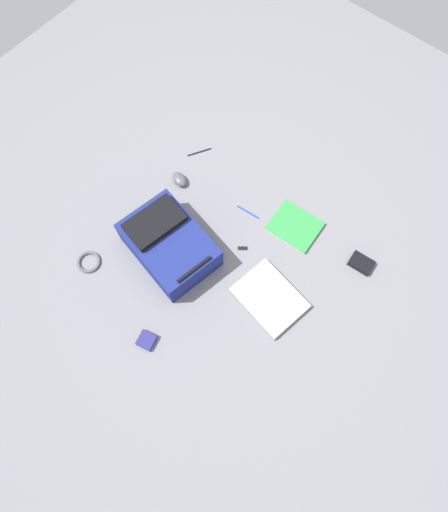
{
  "coord_description": "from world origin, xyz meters",
  "views": [
    {
      "loc": [
        0.59,
        0.47,
        1.98
      ],
      "look_at": [
        -0.01,
        -0.02,
        0.02
      ],
      "focal_mm": 30.55,
      "sensor_mm": 36.0,
      "label": 1
    }
  ],
  "objects_px": {
    "backpack": "(169,244)",
    "computer_mouse": "(180,179)",
    "power_brick": "(361,263)",
    "usb_stick": "(243,248)",
    "laptop": "(270,298)",
    "earbud_pouch": "(147,340)",
    "pen_black": "(199,152)",
    "book_blue": "(295,226)",
    "cable_coil": "(89,262)",
    "pen_blue": "(248,212)"
  },
  "relations": [
    {
      "from": "earbud_pouch",
      "to": "laptop",
      "type": "bearing_deg",
      "value": 148.81
    },
    {
      "from": "earbud_pouch",
      "to": "pen_black",
      "type": "bearing_deg",
      "value": -152.58
    },
    {
      "from": "power_brick",
      "to": "pen_blue",
      "type": "xyz_separation_m",
      "value": [
        0.12,
        -0.6,
        -0.01
      ]
    },
    {
      "from": "pen_blue",
      "to": "earbud_pouch",
      "type": "xyz_separation_m",
      "value": [
        0.81,
        0.05,
        0.01
      ]
    },
    {
      "from": "usb_stick",
      "to": "earbud_pouch",
      "type": "bearing_deg",
      "value": -4.68
    },
    {
      "from": "laptop",
      "to": "earbud_pouch",
      "type": "bearing_deg",
      "value": -31.19
    },
    {
      "from": "earbud_pouch",
      "to": "power_brick",
      "type": "bearing_deg",
      "value": 149.64
    },
    {
      "from": "laptop",
      "to": "earbud_pouch",
      "type": "height_order",
      "value": "laptop"
    },
    {
      "from": "usb_stick",
      "to": "power_brick",
      "type": "bearing_deg",
      "value": 121.15
    },
    {
      "from": "computer_mouse",
      "to": "usb_stick",
      "type": "distance_m",
      "value": 0.5
    },
    {
      "from": "laptop",
      "to": "earbud_pouch",
      "type": "relative_size",
      "value": 4.73
    },
    {
      "from": "book_blue",
      "to": "earbud_pouch",
      "type": "relative_size",
      "value": 3.37
    },
    {
      "from": "laptop",
      "to": "computer_mouse",
      "type": "distance_m",
      "value": 0.78
    },
    {
      "from": "backpack",
      "to": "cable_coil",
      "type": "distance_m",
      "value": 0.41
    },
    {
      "from": "backpack",
      "to": "pen_black",
      "type": "height_order",
      "value": "backpack"
    },
    {
      "from": "cable_coil",
      "to": "power_brick",
      "type": "bearing_deg",
      "value": 129.11
    },
    {
      "from": "laptop",
      "to": "usb_stick",
      "type": "relative_size",
      "value": 7.45
    },
    {
      "from": "book_blue",
      "to": "cable_coil",
      "type": "distance_m",
      "value": 1.03
    },
    {
      "from": "backpack",
      "to": "power_brick",
      "type": "relative_size",
      "value": 4.31
    },
    {
      "from": "power_brick",
      "to": "computer_mouse",
      "type": "bearing_deg",
      "value": -77.92
    },
    {
      "from": "laptop",
      "to": "usb_stick",
      "type": "height_order",
      "value": "laptop"
    },
    {
      "from": "power_brick",
      "to": "usb_stick",
      "type": "relative_size",
      "value": 2.37
    },
    {
      "from": "laptop",
      "to": "pen_blue",
      "type": "bearing_deg",
      "value": -129.33
    },
    {
      "from": "laptop",
      "to": "pen_blue",
      "type": "xyz_separation_m",
      "value": [
        -0.3,
        -0.36,
        -0.01
      ]
    },
    {
      "from": "backpack",
      "to": "pen_blue",
      "type": "relative_size",
      "value": 3.68
    },
    {
      "from": "earbud_pouch",
      "to": "computer_mouse",
      "type": "bearing_deg",
      "value": -148.61
    },
    {
      "from": "backpack",
      "to": "usb_stick",
      "type": "xyz_separation_m",
      "value": [
        -0.23,
        0.27,
        -0.08
      ]
    },
    {
      "from": "book_blue",
      "to": "pen_blue",
      "type": "relative_size",
      "value": 1.91
    },
    {
      "from": "earbud_pouch",
      "to": "pen_blue",
      "type": "bearing_deg",
      "value": -176.35
    },
    {
      "from": "pen_black",
      "to": "earbud_pouch",
      "type": "relative_size",
      "value": 1.8
    },
    {
      "from": "computer_mouse",
      "to": "cable_coil",
      "type": "height_order",
      "value": "computer_mouse"
    },
    {
      "from": "pen_black",
      "to": "cable_coil",
      "type": "bearing_deg",
      "value": 0.08
    },
    {
      "from": "laptop",
      "to": "cable_coil",
      "type": "distance_m",
      "value": 0.89
    },
    {
      "from": "earbud_pouch",
      "to": "usb_stick",
      "type": "xyz_separation_m",
      "value": [
        -0.63,
        0.05,
        -0.01
      ]
    },
    {
      "from": "backpack",
      "to": "book_blue",
      "type": "bearing_deg",
      "value": 141.15
    },
    {
      "from": "computer_mouse",
      "to": "pen_black",
      "type": "xyz_separation_m",
      "value": [
        -0.2,
        -0.04,
        -0.02
      ]
    },
    {
      "from": "computer_mouse",
      "to": "laptop",
      "type": "bearing_deg",
      "value": 91.84
    },
    {
      "from": "cable_coil",
      "to": "pen_black",
      "type": "relative_size",
      "value": 0.85
    },
    {
      "from": "laptop",
      "to": "pen_black",
      "type": "distance_m",
      "value": 0.89
    },
    {
      "from": "backpack",
      "to": "book_blue",
      "type": "xyz_separation_m",
      "value": [
        -0.49,
        0.39,
        -0.07
      ]
    },
    {
      "from": "backpack",
      "to": "pen_blue",
      "type": "xyz_separation_m",
      "value": [
        -0.41,
        0.16,
        -0.08
      ]
    },
    {
      "from": "computer_mouse",
      "to": "power_brick",
      "type": "bearing_deg",
      "value": 119.51
    },
    {
      "from": "cable_coil",
      "to": "usb_stick",
      "type": "xyz_separation_m",
      "value": [
        -0.53,
        0.53,
        -0.0
      ]
    },
    {
      "from": "book_blue",
      "to": "pen_black",
      "type": "relative_size",
      "value": 1.87
    },
    {
      "from": "laptop",
      "to": "computer_mouse",
      "type": "height_order",
      "value": "computer_mouse"
    },
    {
      "from": "pen_black",
      "to": "computer_mouse",
      "type": "bearing_deg",
      "value": 11.06
    },
    {
      "from": "backpack",
      "to": "computer_mouse",
      "type": "xyz_separation_m",
      "value": [
        -0.32,
        -0.22,
        -0.06
      ]
    },
    {
      "from": "book_blue",
      "to": "pen_blue",
      "type": "bearing_deg",
      "value": -70.48
    },
    {
      "from": "backpack",
      "to": "power_brick",
      "type": "height_order",
      "value": "backpack"
    },
    {
      "from": "book_blue",
      "to": "power_brick",
      "type": "relative_size",
      "value": 2.24
    }
  ]
}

